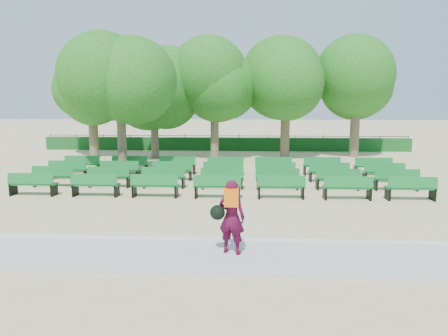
% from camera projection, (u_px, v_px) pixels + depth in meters
% --- Properties ---
extents(ground, '(120.00, 120.00, 0.00)m').
position_uv_depth(ground, '(208.00, 191.00, 17.51)').
color(ground, tan).
extents(paving, '(30.00, 2.20, 0.06)m').
position_uv_depth(paving, '(179.00, 256.00, 10.21)').
color(paving, '#B3B2AE').
rests_on(paving, ground).
extents(curb, '(30.00, 0.12, 0.10)m').
position_uv_depth(curb, '(186.00, 239.00, 11.34)').
color(curb, silver).
rests_on(curb, ground).
extents(hedge, '(26.00, 0.70, 0.90)m').
position_uv_depth(hedge, '(225.00, 144.00, 31.24)').
color(hedge, '#15521D').
rests_on(hedge, ground).
extents(fence, '(26.00, 0.10, 1.02)m').
position_uv_depth(fence, '(226.00, 150.00, 31.71)').
color(fence, black).
rests_on(fence, ground).
extents(tree_line, '(21.80, 6.80, 7.04)m').
position_uv_depth(tree_line, '(222.00, 158.00, 27.37)').
color(tree_line, '#246E1D').
rests_on(tree_line, ground).
extents(bench_array, '(1.80, 0.70, 1.11)m').
position_uv_depth(bench_array, '(222.00, 182.00, 18.88)').
color(bench_array, '#136D28').
rests_on(bench_array, ground).
extents(tree_among, '(4.31, 4.31, 6.12)m').
position_uv_depth(tree_among, '(120.00, 88.00, 20.19)').
color(tree_among, brown).
rests_on(tree_among, ground).
extents(person, '(0.88, 0.61, 1.76)m').
position_uv_depth(person, '(231.00, 216.00, 10.16)').
color(person, '#470A26').
rests_on(person, ground).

